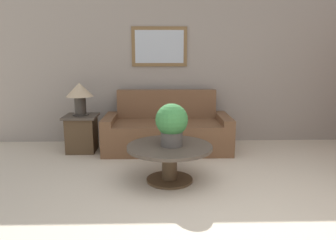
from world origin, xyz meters
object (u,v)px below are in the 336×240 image
couch_main (167,132)px  side_table (82,133)px  coffee_table (170,155)px  table_lamp (80,93)px  potted_plant_on_table (172,123)px

couch_main → side_table: couch_main is taller
coffee_table → side_table: bearing=136.6°
table_lamp → potted_plant_on_table: 1.96m
table_lamp → couch_main: bearing=2.4°
couch_main → table_lamp: (-1.40, -0.06, 0.65)m
couch_main → side_table: (-1.40, -0.06, -0.00)m
side_table → table_lamp: table_lamp is taller
couch_main → potted_plant_on_table: size_ratio=3.91×
couch_main → potted_plant_on_table: bearing=-88.9°
couch_main → coffee_table: size_ratio=1.93×
side_table → potted_plant_on_table: size_ratio=1.14×
coffee_table → table_lamp: bearing=136.6°
potted_plant_on_table → table_lamp: bearing=137.1°
couch_main → potted_plant_on_table: potted_plant_on_table is taller
side_table → potted_plant_on_table: bearing=-42.9°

